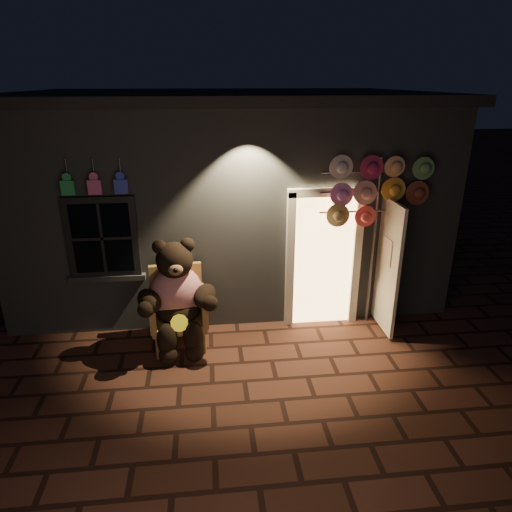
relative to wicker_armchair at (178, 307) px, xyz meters
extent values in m
plane|color=#4E291D|center=(0.88, -1.07, -0.58)|extent=(60.00, 60.00, 0.00)
cube|color=slate|center=(0.88, 2.93, 1.07)|extent=(7.00, 5.00, 3.30)
cube|color=black|center=(0.88, 2.93, 2.80)|extent=(7.30, 5.30, 0.16)
cube|color=black|center=(-1.02, 0.39, 0.97)|extent=(1.00, 0.10, 1.20)
cube|color=black|center=(-1.02, 0.36, 0.97)|extent=(0.82, 0.06, 1.02)
cube|color=slate|center=(-1.02, 0.39, 0.34)|extent=(1.10, 0.14, 0.08)
cube|color=#FFC172|center=(2.23, 0.41, 0.47)|extent=(0.92, 0.10, 2.10)
cube|color=beige|center=(1.71, 0.37, 0.47)|extent=(0.12, 0.12, 2.20)
cube|color=beige|center=(2.75, 0.37, 0.47)|extent=(0.12, 0.12, 2.20)
cube|color=beige|center=(2.23, 0.37, 1.55)|extent=(1.16, 0.12, 0.12)
cube|color=beige|center=(3.13, 0.03, 0.47)|extent=(0.05, 0.80, 2.00)
cube|color=green|center=(-1.37, 0.31, 1.72)|extent=(0.18, 0.07, 0.20)
cylinder|color=#59595E|center=(-1.37, 0.37, 1.97)|extent=(0.02, 0.02, 0.25)
cube|color=#CB538F|center=(-1.02, 0.31, 1.72)|extent=(0.18, 0.07, 0.20)
cylinder|color=#59595E|center=(-1.02, 0.37, 1.97)|extent=(0.02, 0.02, 0.25)
cube|color=#333EB4|center=(-0.67, 0.31, 1.72)|extent=(0.18, 0.07, 0.20)
cylinder|color=#59595E|center=(-0.67, 0.37, 1.97)|extent=(0.02, 0.02, 0.25)
cube|color=#A1773E|center=(0.01, -0.09, -0.18)|extent=(0.82, 0.77, 0.11)
cube|color=#A1773E|center=(-0.02, 0.23, 0.20)|extent=(0.76, 0.16, 0.76)
cube|color=#A1773E|center=(-0.34, -0.15, 0.04)|extent=(0.15, 0.65, 0.43)
cube|color=#A1773E|center=(0.37, -0.08, 0.04)|extent=(0.15, 0.65, 0.43)
cylinder|color=#A1773E|center=(-0.28, -0.43, -0.40)|extent=(0.05, 0.05, 0.35)
cylinder|color=#A1773E|center=(0.36, -0.36, -0.40)|extent=(0.05, 0.05, 0.35)
cylinder|color=#A1773E|center=(-0.34, 0.17, -0.40)|extent=(0.05, 0.05, 0.35)
cylinder|color=#A1773E|center=(0.30, 0.24, -0.40)|extent=(0.05, 0.05, 0.35)
ellipsoid|color=red|center=(0.00, -0.04, 0.24)|extent=(0.81, 0.68, 0.79)
ellipsoid|color=black|center=(0.01, -0.13, 0.01)|extent=(0.67, 0.59, 0.37)
sphere|color=black|center=(0.00, -0.09, 0.77)|extent=(0.56, 0.56, 0.51)
sphere|color=black|center=(-0.19, -0.08, 0.97)|extent=(0.20, 0.20, 0.20)
sphere|color=black|center=(0.19, -0.04, 0.97)|extent=(0.20, 0.20, 0.20)
ellipsoid|color=olive|center=(0.03, -0.32, 0.72)|extent=(0.21, 0.16, 0.16)
ellipsoid|color=black|center=(-0.35, -0.32, 0.28)|extent=(0.49, 0.59, 0.29)
ellipsoid|color=black|center=(0.40, -0.24, 0.28)|extent=(0.41, 0.58, 0.29)
ellipsoid|color=black|center=(-0.14, -0.48, -0.26)|extent=(0.29, 0.29, 0.49)
ellipsoid|color=black|center=(0.22, -0.44, -0.26)|extent=(0.29, 0.29, 0.49)
sphere|color=black|center=(-0.13, -0.54, -0.46)|extent=(0.27, 0.27, 0.27)
sphere|color=black|center=(0.22, -0.51, -0.46)|extent=(0.27, 0.27, 0.27)
cylinder|color=yellow|center=(0.04, -0.46, -0.01)|extent=(0.25, 0.12, 0.24)
cylinder|color=#59595E|center=(2.98, 0.31, 0.74)|extent=(0.04, 0.04, 2.63)
cylinder|color=#59595E|center=(2.69, 0.29, 1.86)|extent=(1.17, 0.03, 0.03)
cylinder|color=#59595E|center=(2.69, 0.29, 1.57)|extent=(1.17, 0.03, 0.03)
cylinder|color=#59595E|center=(2.69, 0.29, 1.27)|extent=(1.17, 0.03, 0.03)
cylinder|color=beige|center=(2.38, 0.23, 1.91)|extent=(0.33, 0.11, 0.33)
cylinder|color=#AC2852|center=(2.76, 0.20, 1.91)|extent=(0.33, 0.11, 0.33)
cylinder|color=#F9B178|center=(3.15, 0.17, 1.91)|extent=(0.33, 0.11, 0.33)
cylinder|color=#77AB63|center=(3.54, 0.23, 1.91)|extent=(0.33, 0.11, 0.33)
cylinder|color=#EF81CB|center=(2.38, 0.20, 1.57)|extent=(0.33, 0.11, 0.33)
cylinder|color=#FBA597|center=(2.76, 0.17, 1.57)|extent=(0.33, 0.11, 0.33)
cylinder|color=#FBA637|center=(3.15, 0.23, 1.57)|extent=(0.33, 0.11, 0.33)
cylinder|color=brown|center=(3.54, 0.20, 1.57)|extent=(0.33, 0.11, 0.33)
cylinder|color=tan|center=(2.38, 0.17, 1.22)|extent=(0.33, 0.11, 0.33)
cylinder|color=#E94F51|center=(2.76, 0.23, 1.22)|extent=(0.33, 0.11, 0.33)
camera|label=1|loc=(0.48, -5.99, 3.09)|focal=32.00mm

